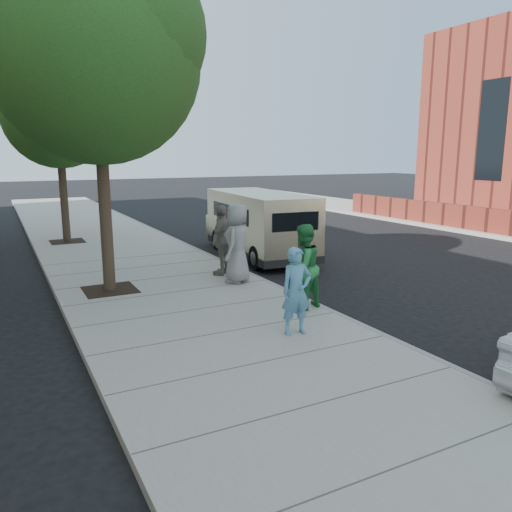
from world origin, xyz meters
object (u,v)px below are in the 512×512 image
Objects in this scene: person_officer at (296,291)px; van at (258,223)px; person_striped_polo at (222,240)px; tree_near at (98,50)px; parking_meter at (305,264)px; tree_far at (59,109)px; person_gray_shirt at (237,243)px; person_green_shirt at (303,267)px.

van is at bearing 71.88° from person_officer.
tree_near is at bearing -38.06° from person_striped_polo.
person_striped_polo reaches higher than parking_meter.
tree_far reaches higher than person_striped_polo.
tree_far is (-0.00, 7.60, -0.66)m from tree_near.
person_gray_shirt is (-0.25, 2.70, 0.02)m from parking_meter.
van reaches higher than person_green_shirt.
tree_near is 4.76× the size of person_officer.
person_striped_polo reaches higher than person_officer.
parking_meter is at bearing 55.84° from person_officer.
van is 3.35m from person_striped_polo.
tree_far is 3.46× the size of person_striped_polo.
van is (5.33, -5.01, -3.77)m from tree_far.
van is 3.67× the size of person_officer.
person_striped_polo is (-0.25, 3.62, -0.04)m from parking_meter.
person_green_shirt is 0.95× the size of person_striped_polo.
person_gray_shirt reaches higher than person_green_shirt.
person_gray_shirt is (2.99, -0.72, -4.40)m from tree_near.
parking_meter is (3.24, -3.42, -4.42)m from tree_near.
tree_near is 5.37m from person_gray_shirt.
van is (5.33, 2.59, -4.43)m from tree_near.
person_officer is (-3.01, -7.16, -0.17)m from van.
parking_meter is 1.48m from person_officer.
parking_meter is 0.85× the size of person_officer.
person_officer is at bearing -79.21° from tree_far.
parking_meter is at bearing -73.62° from tree_far.
van is at bearing -170.32° from person_gray_shirt.
tree_far reaches higher than van.
tree_near reaches higher than person_striped_polo.
tree_near is 5.60× the size of parking_meter.
tree_near reaches higher than van.
person_green_shirt is at bearing -73.55° from tree_far.
person_green_shirt is at bearing 52.06° from person_striped_polo.
van reaches higher than person_officer.
tree_near reaches higher than person_gray_shirt.
van is 2.92× the size of person_gray_shirt.
person_officer is at bearing -124.66° from parking_meter.
person_green_shirt is 0.90× the size of person_gray_shirt.
tree_far is at bearing -109.85° from person_striped_polo.
tree_far is 3.27× the size of person_gray_shirt.
parking_meter is 0.75× the size of person_green_shirt.
parking_meter is 3.63m from person_striped_polo.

